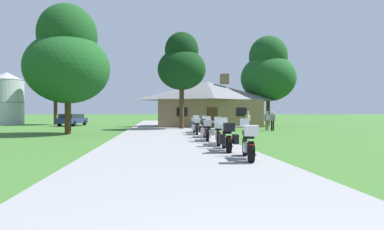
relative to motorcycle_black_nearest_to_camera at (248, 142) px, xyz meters
The scene contains 19 objects.
ground_plane 11.78m from the motorcycle_black_nearest_to_camera, 101.12° to the left, with size 500.00×500.00×0.00m, color #386628.
asphalt_driveway 9.83m from the motorcycle_black_nearest_to_camera, 103.38° to the left, with size 6.40×80.00×0.06m, color gray.
motorcycle_black_nearest_to_camera is the anchor object (origin of this frame).
motorcycle_silver_second_in_row 2.25m from the motorcycle_black_nearest_to_camera, 94.84° to the left, with size 0.82×2.08×1.30m.
motorcycle_orange_third_in_row 4.61m from the motorcycle_black_nearest_to_camera, 90.92° to the left, with size 0.78×2.07×1.30m.
motorcycle_blue_fourth_in_row 6.80m from the motorcycle_black_nearest_to_camera, 91.79° to the left, with size 0.96×2.07×1.30m.
motorcycle_yellow_fifth_in_row 9.29m from the motorcycle_black_nearest_to_camera, 90.05° to the left, with size 0.90×2.08×1.30m.
motorcycle_blue_sixth_in_row 11.63m from the motorcycle_black_nearest_to_camera, 90.88° to the left, with size 0.88×2.08×1.30m.
motorcycle_white_farthest_in_row 13.94m from the motorcycle_black_nearest_to_camera, 90.25° to the left, with size 0.79×2.07×1.30m.
stone_lodge 25.39m from the motorcycle_black_nearest_to_camera, 83.85° to the left, with size 11.69×6.67×5.92m.
bystander_gray_shirt_near_lodge 17.67m from the motorcycle_black_nearest_to_camera, 66.83° to the left, with size 0.39×0.46×1.67m.
bystander_gray_shirt_beside_signpost 18.44m from the motorcycle_black_nearest_to_camera, 68.39° to the left, with size 0.53×0.30×1.69m.
bystander_tan_shirt_by_tree 17.11m from the motorcycle_black_nearest_to_camera, 73.58° to the left, with size 0.46×0.39×1.67m.
tree_by_lodge_front 20.47m from the motorcycle_black_nearest_to_camera, 91.75° to the left, with size 4.52×4.52×9.13m.
tree_left_far 36.25m from the motorcycle_black_nearest_to_camera, 116.26° to the left, with size 5.33×5.33×9.52m.
tree_right_of_lodge 29.04m from the motorcycle_black_nearest_to_camera, 68.78° to the left, with size 6.52×6.52×10.71m.
tree_left_near 17.23m from the motorcycle_black_nearest_to_camera, 124.22° to the left, with size 5.94×5.94×9.35m.
metal_silo_distant 39.83m from the motorcycle_black_nearest_to_camera, 123.85° to the left, with size 4.13×4.13×6.75m.
parked_navy_suv_far_left 31.00m from the motorcycle_black_nearest_to_camera, 114.35° to the left, with size 2.67×4.86×1.40m.
Camera 1 is at (-0.64, -1.33, 1.57)m, focal length 29.41 mm.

